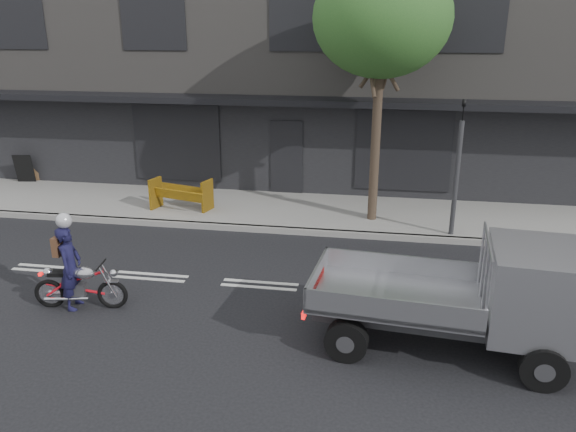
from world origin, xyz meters
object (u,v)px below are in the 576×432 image
at_px(street_tree, 382,19).
at_px(construction_barrier, 178,196).
at_px(motorcycle, 80,285).
at_px(flatbed_ute, 512,293).
at_px(rider, 70,268).
at_px(traffic_light_pole, 457,176).
at_px(sandwich_board, 24,168).

height_order(street_tree, construction_barrier, street_tree).
xyz_separation_m(motorcycle, flatbed_ute, (7.67, -0.40, 0.68)).
distance_m(street_tree, construction_barrier, 7.11).
bearing_deg(construction_barrier, rider, -91.58).
xyz_separation_m(rider, construction_barrier, (0.15, 5.40, -0.21)).
xyz_separation_m(traffic_light_pole, sandwich_board, (-13.47, 2.65, -1.03)).
bearing_deg(sandwich_board, flatbed_ute, -39.46).
bearing_deg(rider, construction_barrier, -9.48).
distance_m(traffic_light_pole, sandwich_board, 13.77).
bearing_deg(rider, street_tree, -51.86).
distance_m(traffic_light_pole, rider, 8.98).
bearing_deg(traffic_light_pole, sandwich_board, 168.87).
relative_size(traffic_light_pole, construction_barrier, 2.13).
xyz_separation_m(construction_barrier, sandwich_board, (-6.12, 2.11, 0.01)).
height_order(traffic_light_pole, rider, traffic_light_pole).
xyz_separation_m(motorcycle, construction_barrier, (-0.00, 5.40, 0.13)).
distance_m(rider, sandwich_board, 9.59).
bearing_deg(flatbed_ute, construction_barrier, 148.36).
distance_m(traffic_light_pole, construction_barrier, 7.45).
xyz_separation_m(street_tree, sandwich_board, (-11.47, 1.80, -4.65)).
height_order(flatbed_ute, sandwich_board, flatbed_ute).
distance_m(flatbed_ute, construction_barrier, 9.63).
height_order(traffic_light_pole, motorcycle, traffic_light_pole).
distance_m(motorcycle, sandwich_board, 9.69).
distance_m(street_tree, sandwich_board, 12.51).
relative_size(street_tree, traffic_light_pole, 1.93).
bearing_deg(traffic_light_pole, construction_barrier, 175.82).
bearing_deg(street_tree, motorcycle, -133.16).
relative_size(flatbed_ute, sandwich_board, 4.77).
relative_size(traffic_light_pole, rider, 2.15).
height_order(street_tree, flatbed_ute, street_tree).
xyz_separation_m(street_tree, motorcycle, (-5.35, -5.71, -4.80)).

